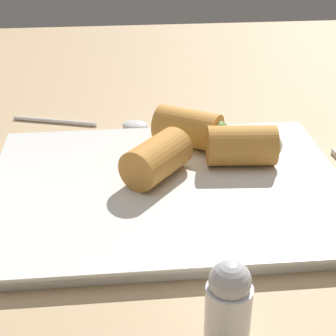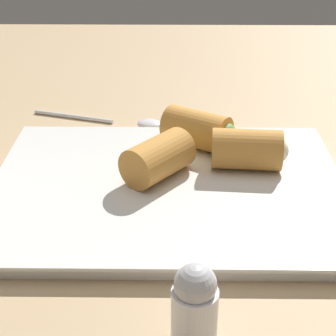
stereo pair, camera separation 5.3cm
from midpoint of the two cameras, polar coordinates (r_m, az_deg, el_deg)
name	(u,v)px [view 2 (the right image)]	position (r cm, az deg, el deg)	size (l,w,h in cm)	color
table_surface	(199,215)	(54.23, 5.97, -4.81)	(180.00, 140.00, 2.00)	tan
serving_plate	(168,190)	(54.57, 2.78, -2.28)	(34.27, 26.49, 1.50)	silver
roll_front_left	(204,130)	(60.64, 6.23, 3.82)	(8.05, 7.12, 4.09)	#C68438
roll_front_right	(251,149)	(57.02, 11.04, 1.79)	(7.78, 4.60, 4.09)	#C68438
roll_back_left	(161,157)	(54.59, 2.03, 1.09)	(7.56, 7.96, 4.09)	#C68438
spoon	(131,122)	(69.81, -1.59, 4.60)	(17.19, 6.55, 1.11)	silver
salt_shaker	(195,310)	(37.25, 6.92, -14.25)	(3.07, 3.07, 6.80)	silver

